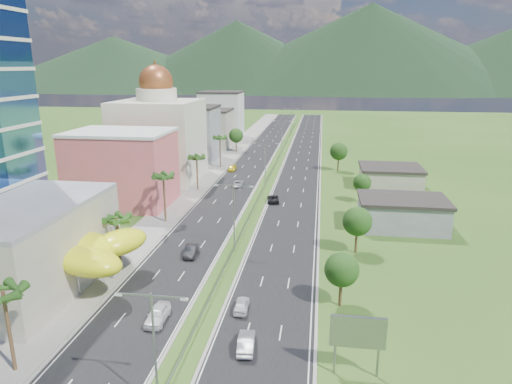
% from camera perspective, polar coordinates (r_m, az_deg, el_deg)
% --- Properties ---
extents(ground, '(500.00, 500.00, 0.00)m').
position_cam_1_polar(ground, '(64.28, -4.38, -10.79)').
color(ground, '#2D5119').
rests_on(ground, ground).
extents(road_left, '(11.00, 260.00, 0.04)m').
position_cam_1_polar(road_left, '(150.31, 0.18, 4.63)').
color(road_left, black).
rests_on(road_left, ground).
extents(road_right, '(11.00, 260.00, 0.04)m').
position_cam_1_polar(road_right, '(149.02, 5.92, 4.45)').
color(road_right, black).
rests_on(road_right, ground).
extents(sidewalk_left, '(7.00, 260.00, 0.12)m').
position_cam_1_polar(sidewalk_left, '(151.88, -3.39, 4.73)').
color(sidewalk_left, gray).
rests_on(sidewalk_left, ground).
extents(median_guardrail, '(0.10, 216.06, 0.76)m').
position_cam_1_polar(median_guardrail, '(131.79, 2.33, 3.33)').
color(median_guardrail, gray).
rests_on(median_guardrail, ground).
extents(streetlight_median_a, '(6.04, 0.25, 11.00)m').
position_cam_1_polar(streetlight_median_a, '(40.12, -12.63, -17.64)').
color(streetlight_median_a, gray).
rests_on(streetlight_median_a, ground).
extents(streetlight_median_b, '(6.04, 0.25, 11.00)m').
position_cam_1_polar(streetlight_median_b, '(70.83, -2.76, -2.33)').
color(streetlight_median_b, gray).
rests_on(streetlight_median_b, ground).
extents(streetlight_median_c, '(6.04, 0.25, 11.00)m').
position_cam_1_polar(streetlight_median_c, '(109.14, 1.18, 4.06)').
color(streetlight_median_c, gray).
rests_on(streetlight_median_c, ground).
extents(streetlight_median_d, '(6.04, 0.25, 11.00)m').
position_cam_1_polar(streetlight_median_d, '(153.27, 3.24, 7.37)').
color(streetlight_median_d, gray).
rests_on(streetlight_median_d, ground).
extents(streetlight_median_e, '(6.04, 0.25, 11.00)m').
position_cam_1_polar(streetlight_median_e, '(197.80, 4.39, 9.19)').
color(streetlight_median_e, gray).
rests_on(streetlight_median_e, ground).
extents(lime_canopy, '(18.00, 15.00, 7.40)m').
position_cam_1_polar(lime_canopy, '(65.99, -22.60, -6.55)').
color(lime_canopy, yellow).
rests_on(lime_canopy, ground).
extents(pink_shophouse, '(20.00, 15.00, 15.00)m').
position_cam_1_polar(pink_shophouse, '(99.43, -16.39, 2.73)').
color(pink_shophouse, '#D85858').
rests_on(pink_shophouse, ground).
extents(domed_building, '(20.00, 20.00, 28.70)m').
position_cam_1_polar(domed_building, '(119.69, -12.04, 6.98)').
color(domed_building, beige).
rests_on(domed_building, ground).
extents(midrise_grey, '(16.00, 15.00, 16.00)m').
position_cam_1_polar(midrise_grey, '(143.37, -8.19, 7.18)').
color(midrise_grey, gray).
rests_on(midrise_grey, ground).
extents(midrise_beige, '(16.00, 15.00, 13.00)m').
position_cam_1_polar(midrise_beige, '(164.60, -6.04, 7.79)').
color(midrise_beige, '#9F9183').
rests_on(midrise_beige, ground).
extents(midrise_white, '(16.00, 15.00, 18.00)m').
position_cam_1_polar(midrise_white, '(186.54, -4.33, 9.51)').
color(midrise_white, silver).
rests_on(midrise_white, ground).
extents(billboard, '(5.20, 0.35, 6.20)m').
position_cam_1_polar(billboard, '(45.30, 12.61, -16.92)').
color(billboard, gray).
rests_on(billboard, ground).
extents(shed_near, '(15.00, 10.00, 5.00)m').
position_cam_1_polar(shed_near, '(86.56, 17.79, -2.68)').
color(shed_near, gray).
rests_on(shed_near, ground).
extents(shed_far, '(14.00, 12.00, 4.40)m').
position_cam_1_polar(shed_far, '(115.51, 16.42, 1.76)').
color(shed_far, '#9F9183').
rests_on(shed_far, ground).
extents(palm_tree_a, '(3.60, 3.60, 9.10)m').
position_cam_1_polar(palm_tree_a, '(48.91, -29.03, -11.26)').
color(palm_tree_a, '#47301C').
rests_on(palm_tree_a, ground).
extents(palm_tree_b, '(3.60, 3.60, 8.10)m').
position_cam_1_polar(palm_tree_b, '(68.18, -16.99, -3.46)').
color(palm_tree_b, '#47301C').
rests_on(palm_tree_b, ground).
extents(palm_tree_c, '(3.60, 3.60, 9.60)m').
position_cam_1_polar(palm_tree_c, '(85.54, -11.51, 1.73)').
color(palm_tree_c, '#47301C').
rests_on(palm_tree_c, ground).
extents(palm_tree_d, '(3.60, 3.60, 8.60)m').
position_cam_1_polar(palm_tree_d, '(107.15, -7.43, 4.15)').
color(palm_tree_d, '#47301C').
rests_on(palm_tree_d, ground).
extents(palm_tree_e, '(3.60, 3.60, 9.40)m').
position_cam_1_polar(palm_tree_e, '(130.90, -4.54, 6.63)').
color(palm_tree_e, '#47301C').
rests_on(palm_tree_e, ground).
extents(leafy_tree_lfar, '(4.90, 4.90, 8.05)m').
position_cam_1_polar(leafy_tree_lfar, '(155.52, -2.51, 7.06)').
color(leafy_tree_lfar, '#47301C').
rests_on(leafy_tree_lfar, ground).
extents(leafy_tree_ra, '(4.20, 4.20, 6.90)m').
position_cam_1_polar(leafy_tree_ra, '(56.48, 10.66, -9.54)').
color(leafy_tree_ra, '#47301C').
rests_on(leafy_tree_ra, ground).
extents(leafy_tree_rb, '(4.55, 4.55, 7.47)m').
position_cam_1_polar(leafy_tree_rb, '(72.30, 12.55, -3.63)').
color(leafy_tree_rb, '#47301C').
rests_on(leafy_tree_rb, ground).
extents(leafy_tree_rc, '(3.85, 3.85, 6.33)m').
position_cam_1_polar(leafy_tree_rc, '(99.57, 13.12, 1.13)').
color(leafy_tree_rc, '#47301C').
rests_on(leafy_tree_rc, ground).
extents(leafy_tree_rd, '(4.90, 4.90, 8.05)m').
position_cam_1_polar(leafy_tree_rd, '(128.34, 10.31, 5.02)').
color(leafy_tree_rd, '#47301C').
rests_on(leafy_tree_rd, ground).
extents(mountain_ridge, '(860.00, 140.00, 90.00)m').
position_cam_1_polar(mountain_ridge, '(509.16, 13.72, 11.90)').
color(mountain_ridge, black).
rests_on(mountain_ridge, ground).
extents(car_white_near_left, '(2.17, 5.09, 1.72)m').
position_cam_1_polar(car_white_near_left, '(55.34, -12.20, -14.71)').
color(car_white_near_left, white).
rests_on(car_white_near_left, road_left).
extents(car_dark_left, '(2.12, 4.95, 1.59)m').
position_cam_1_polar(car_dark_left, '(71.76, -8.13, -7.27)').
color(car_dark_left, black).
rests_on(car_dark_left, road_left).
extents(car_silver_mid_left, '(2.48, 5.00, 1.36)m').
position_cam_1_polar(car_silver_mid_left, '(110.74, -2.28, 1.02)').
color(car_silver_mid_left, '#B5B7BE').
rests_on(car_silver_mid_left, road_left).
extents(car_yellow_far_left, '(2.13, 5.00, 1.44)m').
position_cam_1_polar(car_yellow_far_left, '(128.00, -2.99, 3.02)').
color(car_yellow_far_left, gold).
rests_on(car_yellow_far_left, road_left).
extents(car_white_near_right, '(1.88, 4.25, 1.42)m').
position_cam_1_polar(car_white_near_right, '(56.38, -1.83, -13.90)').
color(car_white_near_right, white).
rests_on(car_white_near_right, road_right).
extents(car_silver_right, '(2.05, 4.82, 1.55)m').
position_cam_1_polar(car_silver_right, '(49.71, -1.24, -18.25)').
color(car_silver_right, '#A8ABB0').
rests_on(car_silver_right, road_right).
extents(car_dark_far_right, '(3.09, 5.47, 1.44)m').
position_cam_1_polar(car_dark_far_right, '(98.45, 2.14, -0.81)').
color(car_dark_far_right, black).
rests_on(car_dark_far_right, road_right).
extents(motorcycle, '(0.76, 2.15, 1.36)m').
position_cam_1_polar(motorcycle, '(78.40, -11.24, -5.50)').
color(motorcycle, black).
rests_on(motorcycle, road_left).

